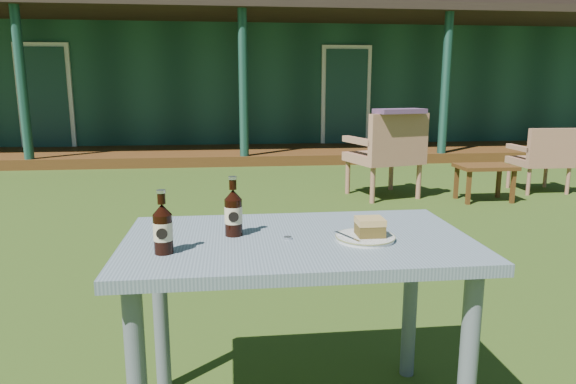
{
  "coord_description": "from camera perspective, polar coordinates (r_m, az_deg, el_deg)",
  "views": [
    {
      "loc": [
        -0.23,
        -3.3,
        1.23
      ],
      "look_at": [
        0.0,
        -1.3,
        0.82
      ],
      "focal_mm": 32.0,
      "sensor_mm": 36.0,
      "label": 1
    }
  ],
  "objects": [
    {
      "name": "ground",
      "position": [
        3.53,
        -2.42,
        -8.85
      ],
      "size": [
        80.0,
        80.0,
        0.0
      ],
      "primitive_type": "plane",
      "color": "#334916"
    },
    {
      "name": "pavilion",
      "position": [
        12.7,
        -5.62,
        13.24
      ],
      "size": [
        15.8,
        8.3,
        3.45
      ],
      "color": "#173C30",
      "rests_on": "ground"
    },
    {
      "name": "cafe_table",
      "position": [
        1.82,
        1.08,
        -8.11
      ],
      "size": [
        1.2,
        0.7,
        0.72
      ],
      "color": "slate",
      "rests_on": "ground"
    },
    {
      "name": "plate",
      "position": [
        1.78,
        8.57,
        -5.02
      ],
      "size": [
        0.2,
        0.2,
        0.01
      ],
      "color": "silver",
      "rests_on": "cafe_table"
    },
    {
      "name": "cake_slice",
      "position": [
        1.78,
        9.09,
        -3.82
      ],
      "size": [
        0.09,
        0.09,
        0.06
      ],
      "color": "#4E3F19",
      "rests_on": "plate"
    },
    {
      "name": "fork",
      "position": [
        1.75,
        6.6,
        -4.96
      ],
      "size": [
        0.07,
        0.13,
        0.0
      ],
      "primitive_type": "cube",
      "rotation": [
        0.0,
        0.0,
        0.4
      ],
      "color": "silver",
      "rests_on": "plate"
    },
    {
      "name": "cola_bottle_near",
      "position": [
        1.8,
        -6.09,
        -2.23
      ],
      "size": [
        0.06,
        0.06,
        0.21
      ],
      "color": "black",
      "rests_on": "cafe_table"
    },
    {
      "name": "cola_bottle_far",
      "position": [
        1.65,
        -13.73,
        -3.93
      ],
      "size": [
        0.06,
        0.06,
        0.2
      ],
      "color": "black",
      "rests_on": "cafe_table"
    },
    {
      "name": "bottle_cap",
      "position": [
        1.77,
        -0.03,
        -5.12
      ],
      "size": [
        0.03,
        0.03,
        0.01
      ],
      "primitive_type": "cylinder",
      "color": "silver",
      "rests_on": "cafe_table"
    },
    {
      "name": "armchair_left",
      "position": [
        5.84,
        11.07,
        4.55
      ],
      "size": [
        0.86,
        0.83,
        0.96
      ],
      "color": "#9E694F",
      "rests_on": "ground"
    },
    {
      "name": "armchair_right",
      "position": [
        6.75,
        26.51,
        3.59
      ],
      "size": [
        0.58,
        0.55,
        0.77
      ],
      "color": "#9E694F",
      "rests_on": "ground"
    },
    {
      "name": "floral_throw",
      "position": [
        5.65,
        12.32,
        8.78
      ],
      "size": [
        0.59,
        0.38,
        0.05
      ],
      "primitive_type": "cube",
      "rotation": [
        0.0,
        0.0,
        3.42
      ],
      "color": "#59395C",
      "rests_on": "armchair_left"
    },
    {
      "name": "side_table",
      "position": [
        5.99,
        21.06,
        2.27
      ],
      "size": [
        0.6,
        0.4,
        0.4
      ],
      "color": "#4F2E13",
      "rests_on": "ground"
    }
  ]
}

